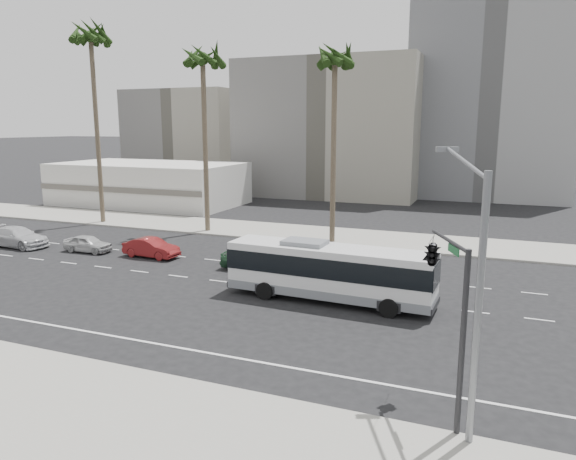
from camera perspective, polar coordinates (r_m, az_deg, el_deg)
The scene contains 18 objects.
ground at distance 30.92m, azimuth 2.48°, elevation -6.71°, with size 700.00×700.00×0.00m, color black.
sidewalk_north at distance 45.35m, azimuth 8.94°, elevation -0.94°, with size 120.00×7.00×0.15m, color gray.
sidewalk_south at distance 18.23m, azimuth -14.87°, elevation -20.31°, with size 120.00×7.00×0.15m, color gray.
commercial_low at distance 67.17m, azimuth -14.68°, elevation 4.84°, with size 22.00×12.16×5.00m.
midrise_beige_west at distance 75.95m, azimuth 5.21°, elevation 10.76°, with size 24.00×18.00×18.00m, color slate.
midrise_gray_center at distance 79.90m, azimuth 21.04°, elevation 12.97°, with size 20.00×20.00×26.00m, color slate.
midrise_beige_far at distance 91.24m, azimuth -9.95°, elevation 9.76°, with size 18.00×16.00×15.00m, color slate.
civic_tower at distance 279.60m, azimuth 20.01°, elevation 16.55°, with size 42.00×42.00×129.00m.
city_bus at distance 29.09m, azimuth 4.47°, elevation -4.35°, with size 11.49×3.04×3.27m.
car_a at distance 35.36m, azimuth -3.66°, elevation -3.13°, with size 4.46×1.80×1.52m, color #1C3D25.
car_b at distance 40.04m, azimuth -14.47°, elevation -1.86°, with size 4.28×1.49×1.41m, color maroon.
car_c at distance 43.18m, azimuth -20.70°, elevation -1.37°, with size 3.81×1.53×1.30m, color #B4B4B4.
car_d at distance 47.28m, azimuth -27.05°, elevation -0.67°, with size 5.40×2.19×1.57m, color #BDBDC0.
streetlight_corner at distance 16.53m, azimuth 19.34°, elevation -5.49°, with size 1.90×3.93×8.76m.
traffic_signal at distance 18.97m, azimuth 15.56°, elevation -2.97°, with size 2.76×3.82×5.98m.
palm_near at distance 42.90m, azimuth 5.06°, elevation 17.45°, with size 4.65×4.65×15.68m.
palm_mid at distance 48.03m, azimuth -9.14°, elevation 17.33°, with size 5.31×5.31×16.40m.
palm_far at distance 55.30m, azimuth -20.41°, elevation 18.51°, with size 5.51×5.51×18.92m.
Camera 1 is at (9.61, -27.81, 9.49)m, focal length 33.12 mm.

